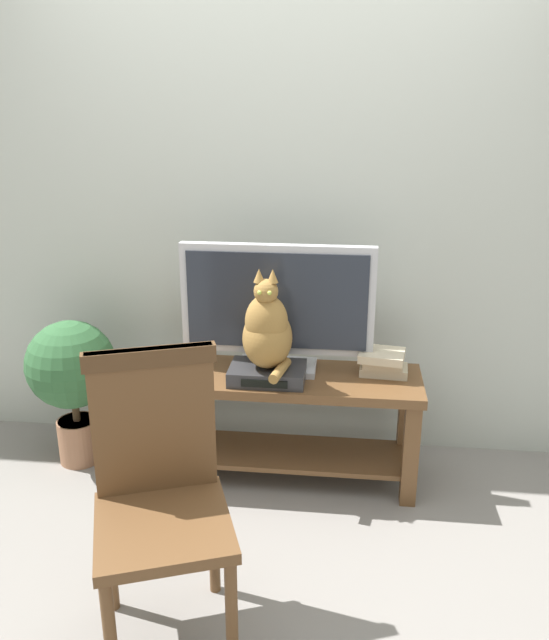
# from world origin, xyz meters

# --- Properties ---
(ground_plane) EXTENTS (12.00, 12.00, 0.00)m
(ground_plane) POSITION_xyz_m (0.00, 0.00, 0.00)
(ground_plane) COLOR gray
(back_wall) EXTENTS (7.00, 0.12, 2.80)m
(back_wall) POSITION_xyz_m (0.00, 0.89, 1.40)
(back_wall) COLOR #B7BCB2
(back_wall) RESTS_ON ground
(tv_stand) EXTENTS (1.34, 0.41, 0.54)m
(tv_stand) POSITION_xyz_m (0.01, 0.45, 0.37)
(tv_stand) COLOR brown
(tv_stand) RESTS_ON ground
(tv) EXTENTS (0.88, 0.20, 0.60)m
(tv) POSITION_xyz_m (0.01, 0.51, 0.86)
(tv) COLOR #B7B7BC
(tv) RESTS_ON tv_stand
(media_box) EXTENTS (0.34, 0.23, 0.07)m
(media_box) POSITION_xyz_m (-0.02, 0.38, 0.57)
(media_box) COLOR #2D2D30
(media_box) RESTS_ON tv_stand
(cat) EXTENTS (0.22, 0.32, 0.46)m
(cat) POSITION_xyz_m (-0.02, 0.37, 0.78)
(cat) COLOR olive
(cat) RESTS_ON media_box
(wooden_chair) EXTENTS (0.55, 0.56, 0.99)m
(wooden_chair) POSITION_xyz_m (-0.27, -0.50, 0.56)
(wooden_chair) COLOR brown
(wooden_chair) RESTS_ON ground
(book_stack) EXTENTS (0.24, 0.20, 0.12)m
(book_stack) POSITION_xyz_m (0.49, 0.51, 0.60)
(book_stack) COLOR beige
(book_stack) RESTS_ON tv_stand
(potted_plant) EXTENTS (0.43, 0.43, 0.74)m
(potted_plant) POSITION_xyz_m (-1.00, 0.48, 0.48)
(potted_plant) COLOR #9E6B4C
(potted_plant) RESTS_ON ground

